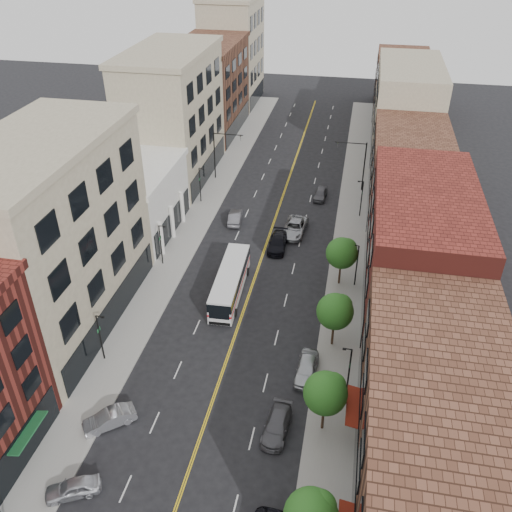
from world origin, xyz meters
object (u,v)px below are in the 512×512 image
Objects in this scene: car_lane_a at (278,243)px; car_lane_c at (320,194)px; car_angle_b at (109,419)px; car_parked_mid at (277,426)px; city_bus at (230,281)px; car_lane_behind at (235,217)px; car_parked_far at (307,368)px; car_lane_b at (295,228)px; car_angle_a at (73,488)px.

car_lane_c is at bearing 74.25° from car_lane_a.
car_parked_mid is at bearing 59.35° from car_angle_b.
car_lane_behind is (-3.01, 15.31, -0.94)m from city_bus.
car_parked_mid is at bearing -101.81° from car_parked_far.
car_lane_b reaches higher than car_lane_a.
car_parked_far is at bearing 108.53° from car_lane_behind.
car_lane_a is 0.88× the size of car_lane_b.
car_lane_c is (12.72, 49.41, 0.05)m from car_angle_a.
car_lane_c is (7.32, 24.34, -0.96)m from city_bus.
car_angle_b is 0.81× the size of car_lane_a.
car_parked_far reaches higher than car_angle_b.
car_angle_a is 40.42m from car_lane_b.
car_parked_mid is at bearing -67.61° from city_bus.
car_lane_c is (12.72, 43.23, 0.02)m from car_angle_b.
car_lane_c is (-0.48, 41.30, 0.05)m from car_parked_mid.
car_parked_far is (9.40, -10.37, -0.89)m from city_bus.
city_bus is 2.93× the size of car_angle_a.
car_angle_a is 15.49m from car_parked_mid.
car_lane_behind is 1.06× the size of car_lane_c.
city_bus is at bearing 134.02° from car_parked_far.
car_lane_a is at bearing 123.99° from car_angle_b.
city_bus reaches higher than car_parked_mid.
car_angle_a is 20.86m from car_parked_far.
car_lane_behind is 0.76× the size of car_lane_b.
car_angle_b is at bearing -108.27° from city_bus.
car_lane_a is 14.75m from car_lane_c.
car_angle_b is 45.06m from car_lane_c.
car_parked_mid is at bearing -85.99° from car_lane_c.
car_lane_behind reaches higher than car_parked_mid.
car_lane_behind is at bearing 140.52° from car_lane_a.
car_lane_c is at bearing 94.84° from car_parked_mid.
car_parked_mid is 31.07m from car_lane_b.
car_lane_a is (-4.30, 27.05, 0.09)m from car_parked_mid.
car_lane_c is at bearing 124.66° from car_angle_b.
city_bus is 2.18× the size of car_lane_a.
car_parked_far is (14.80, 14.70, 0.13)m from car_angle_a.
car_angle_b is 0.92× the size of car_parked_mid.
car_angle_a is 40.45m from car_lane_behind.
car_angle_b is 0.72× the size of car_lane_b.
city_bus is at bearing -105.39° from car_lane_b.
car_lane_b reaches higher than car_angle_b.
car_lane_b is at bearing 67.92° from city_bus.
car_angle_b is at bearing -103.06° from car_lane_c.
car_parked_far is 1.04× the size of car_lane_behind.
car_angle_a is at bearing -104.46° from city_bus.
city_bus is 2.69× the size of car_angle_b.
car_parked_mid is 0.88× the size of car_lane_a.
car_lane_a is (-5.90, 20.46, -0.03)m from car_parked_far.
car_angle_a is (-5.40, -25.07, -1.01)m from city_bus.
car_lane_a is 1.24× the size of car_lane_c.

